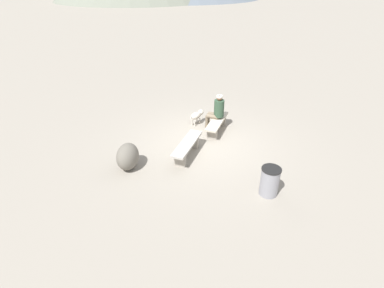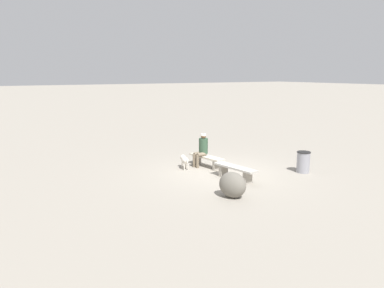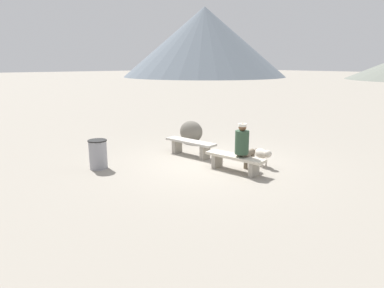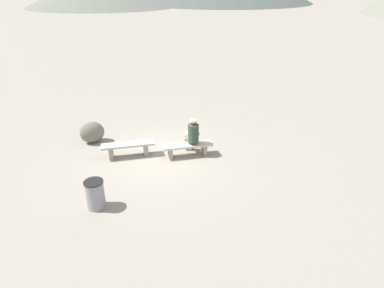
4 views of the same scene
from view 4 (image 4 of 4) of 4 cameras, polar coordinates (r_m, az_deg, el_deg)
ground at (r=11.27m, az=-5.74°, el=-2.31°), size 210.00×210.00×0.06m
bench_left at (r=11.29m, az=-10.66°, el=-0.56°), size 1.77×0.67×0.47m
bench_right at (r=11.13m, az=-0.76°, el=-0.57°), size 1.69×0.66×0.43m
seated_person at (r=11.05m, az=0.12°, el=1.66°), size 0.43×0.65×1.29m
dog at (r=11.93m, az=-0.19°, el=1.59°), size 0.69×0.36×0.51m
trash_bin at (r=9.04m, az=-15.96°, el=-8.16°), size 0.50×0.50×0.78m
boulder at (r=12.54m, az=-16.44°, el=1.90°), size 1.01×0.88×0.77m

